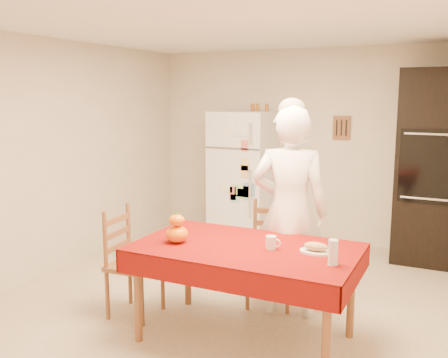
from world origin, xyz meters
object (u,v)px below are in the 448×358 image
Objects in this scene: dining_table at (246,255)px; coffee_mug at (271,242)px; seated_woman at (290,212)px; chair_left at (128,258)px; wine_glass at (333,252)px; chair_far at (272,249)px; bread_plate at (316,252)px; pumpkin_lower at (177,234)px; refrigerator at (243,176)px; oven_cabinet at (430,167)px.

coffee_mug is (0.20, 0.02, 0.12)m from dining_table.
coffee_mug is at bearing 84.99° from seated_woman.
chair_left is 1.85m from wine_glass.
wine_glass is (0.56, -0.76, -0.06)m from seated_woman.
dining_table is at bearing -96.68° from chair_far.
wine_glass is 0.73× the size of bread_plate.
refrigerator is at bearing 102.84° from pumpkin_lower.
refrigerator reaches higher than bread_plate.
dining_table is 1.79× the size of chair_left.
refrigerator reaches higher than wine_glass.
bread_plate reaches higher than dining_table.
oven_cabinet is 2.81m from wine_glass.
pumpkin_lower is (-0.73, -0.16, 0.02)m from coffee_mug.
wine_glass is (1.85, -2.72, -0.00)m from refrigerator.
seated_woman is at bearing 77.26° from dining_table.
dining_table is 0.80m from chair_far.
chair_left reaches higher than dining_table.
wine_glass is 0.28m from bread_plate.
coffee_mug is at bearing -171.39° from bread_plate.
oven_cabinet is at bearing -126.52° from seated_woman.
pumpkin_lower is 1.08m from bread_plate.
chair_far is at bearing 109.41° from coffee_mug.
coffee_mug is 0.74m from pumpkin_lower.
wine_glass is (1.23, 0.01, 0.02)m from pumpkin_lower.
refrigerator is at bearing 109.08° from chair_far.
chair_far is at bearing 130.29° from wine_glass.
oven_cabinet is 12.50× the size of wine_glass.
chair_left is (-2.24, -2.64, -0.59)m from oven_cabinet.
refrigerator is at bearing 117.69° from coffee_mug.
coffee_mug is 0.34m from bread_plate.
oven_cabinet is 2.90m from dining_table.
dining_table is 0.73m from wine_glass.
refrigerator is 2.61m from chair_left.
wine_glass reaches higher than bread_plate.
bread_plate is at bearing 7.38° from dining_table.
dining_table is at bearing -172.62° from bread_plate.
chair_far and chair_left have the same top height.
chair_far is at bearing 95.10° from dining_table.
refrigerator is 17.00× the size of coffee_mug.
seated_woman reaches higher than chair_left.
oven_cabinet reaches higher than pumpkin_lower.
pumpkin_lower is at bearing -107.43° from chair_left.
chair_left is (-1.11, -0.00, -0.18)m from dining_table.
chair_far is 3.96× the size of bread_plate.
pumpkin_lower is at bearing -167.60° from coffee_mug.
oven_cabinet is at bearing 1.18° from refrigerator.
oven_cabinet reaches higher than dining_table.
dining_table is at bearing -93.91° from chair_left.
wine_glass is at bearing -10.69° from dining_table.
bread_plate is (0.53, 0.07, 0.08)m from dining_table.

